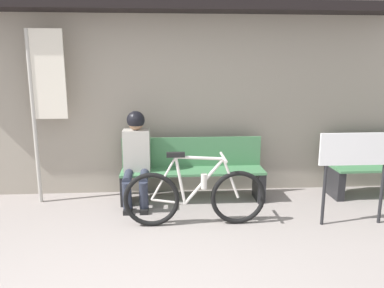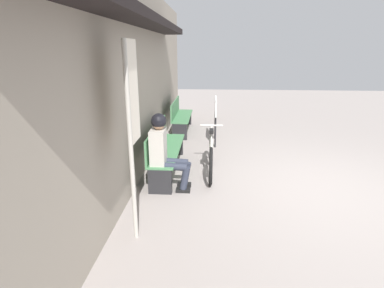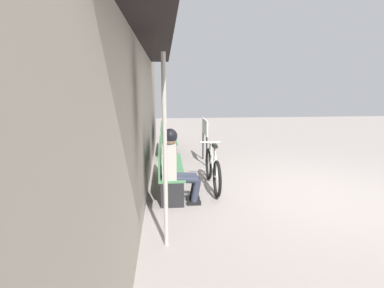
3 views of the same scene
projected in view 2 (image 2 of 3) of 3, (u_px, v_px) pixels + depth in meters
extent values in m
plane|color=gray|center=(311.00, 189.00, 4.73)|extent=(24.00, 24.00, 0.00)
cube|color=#9E9384|center=(128.00, 85.00, 4.42)|extent=(12.00, 0.12, 3.20)
cube|color=black|center=(144.00, 19.00, 4.13)|extent=(6.60, 0.44, 0.12)
cube|color=#477F51|center=(168.00, 149.00, 5.31)|extent=(1.88, 0.42, 0.03)
cube|color=#477F51|center=(157.00, 137.00, 5.25)|extent=(1.88, 0.03, 0.40)
cube|color=#232326|center=(160.00, 181.00, 4.53)|extent=(0.10, 0.36, 0.40)
cube|color=#232326|center=(174.00, 145.00, 6.22)|extent=(0.10, 0.36, 0.40)
torus|color=black|center=(211.00, 166.00, 4.80)|extent=(0.63, 0.05, 0.63)
torus|color=black|center=(211.00, 147.00, 5.72)|extent=(0.63, 0.05, 0.63)
cylinder|color=silver|center=(211.00, 129.00, 5.17)|extent=(0.53, 0.03, 0.07)
cylinder|color=silver|center=(211.00, 143.00, 5.29)|extent=(0.45, 0.03, 0.53)
cylinder|color=silver|center=(211.00, 147.00, 5.04)|extent=(0.13, 0.03, 0.55)
cylinder|color=silver|center=(211.00, 164.00, 4.98)|extent=(0.37, 0.03, 0.08)
cylinder|color=silver|center=(211.00, 149.00, 4.85)|extent=(0.29, 0.02, 0.50)
cylinder|color=silver|center=(211.00, 137.00, 5.57)|extent=(0.20, 0.03, 0.46)
cube|color=black|center=(211.00, 131.00, 4.90)|extent=(0.20, 0.07, 0.05)
cylinder|color=silver|center=(212.00, 125.00, 5.41)|extent=(0.03, 0.40, 0.03)
cylinder|color=beige|center=(211.00, 143.00, 5.29)|extent=(0.07, 0.07, 0.17)
cylinder|color=#2D3342|center=(174.00, 167.00, 4.51)|extent=(0.11, 0.41, 0.13)
cylinder|color=#2D3342|center=(185.00, 178.00, 4.55)|extent=(0.11, 0.17, 0.37)
cube|color=black|center=(183.00, 190.00, 4.62)|extent=(0.10, 0.22, 0.06)
cylinder|color=#2D3342|center=(175.00, 162.00, 4.70)|extent=(0.11, 0.41, 0.13)
cylinder|color=#2D3342|center=(186.00, 173.00, 4.74)|extent=(0.11, 0.17, 0.37)
cube|color=black|center=(184.00, 185.00, 4.81)|extent=(0.10, 0.22, 0.06)
cube|color=#B7B2A8|center=(158.00, 147.00, 4.53)|extent=(0.34, 0.22, 0.54)
sphere|color=#9E7556|center=(159.00, 123.00, 4.42)|extent=(0.20, 0.20, 0.20)
sphere|color=black|center=(159.00, 121.00, 4.41)|extent=(0.23, 0.23, 0.23)
cube|color=#477F51|center=(183.00, 116.00, 7.91)|extent=(1.66, 0.42, 0.03)
cube|color=#477F51|center=(175.00, 108.00, 7.85)|extent=(1.66, 0.03, 0.40)
cube|color=#232326|center=(180.00, 132.00, 7.23)|extent=(0.10, 0.36, 0.40)
cube|color=#232326|center=(185.00, 118.00, 8.71)|extent=(0.10, 0.36, 0.40)
cylinder|color=#B7B2A8|center=(131.00, 148.00, 3.19)|extent=(0.05, 0.05, 2.21)
cube|color=silver|center=(133.00, 92.00, 3.24)|extent=(0.40, 0.02, 1.10)
cylinder|color=#232326|center=(215.00, 132.00, 6.61)|extent=(0.04, 0.04, 0.69)
cylinder|color=#232326|center=(215.00, 125.00, 7.25)|extent=(0.04, 0.04, 0.69)
cube|color=white|center=(216.00, 106.00, 6.77)|extent=(0.84, 0.03, 0.36)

